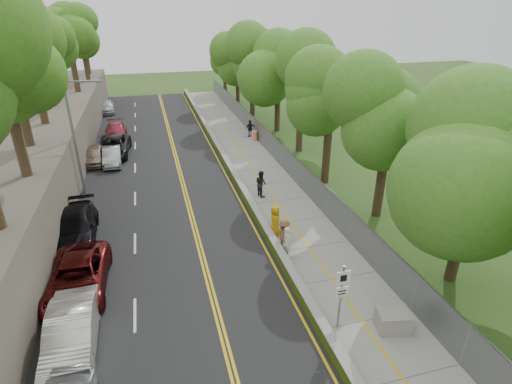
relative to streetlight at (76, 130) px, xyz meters
name	(u,v)px	position (x,y,z in m)	size (l,w,h in m)	color
ground	(290,288)	(10.46, -14.00, -4.64)	(140.00, 140.00, 0.00)	#33511E
road	(159,180)	(5.06, 1.00, -4.62)	(11.20, 66.00, 0.04)	black
sidewalk	(258,169)	(13.01, 1.00, -4.61)	(4.20, 66.00, 0.05)	gray
jersey_barrier	(230,169)	(10.71, 1.00, -4.34)	(0.42, 66.00, 0.60)	#8CD314
rock_embankment	(39,166)	(-3.04, 1.00, -2.64)	(5.00, 66.00, 4.00)	#595147
chainlink_fence	(282,156)	(15.11, 1.00, -3.64)	(0.04, 66.00, 2.00)	slate
trees_embankment	(16,37)	(-2.54, 1.00, 5.86)	(6.40, 66.00, 13.00)	#478422
trees_fenceside	(313,80)	(17.46, 1.00, 2.36)	(7.00, 66.00, 14.00)	#4C8929
streetlight	(76,130)	(0.00, 0.00, 0.00)	(2.52, 0.22, 8.00)	gray
signpost	(342,291)	(11.51, -17.02, -2.68)	(0.62, 0.09, 3.10)	gray
construction_barrel	(254,136)	(14.76, 8.46, -4.10)	(0.60, 0.60, 0.99)	#CA3C00
concrete_block	(393,320)	(13.66, -17.69, -4.15)	(1.32, 0.99, 0.88)	gray
car_1	(71,333)	(1.00, -15.36, -3.79)	(1.72, 4.94, 1.63)	white
car_2	(78,277)	(0.79, -11.63, -3.82)	(2.57, 5.58, 1.55)	#541010
car_3	(75,227)	(0.09, -6.69, -3.79)	(2.26, 5.55, 1.61)	black
car_4	(95,155)	(0.04, 6.09, -3.90)	(1.65, 4.11, 1.40)	tan
car_5	(112,156)	(1.46, 5.50, -3.92)	(1.44, 4.13, 1.36)	#98999F
car_6	(113,146)	(1.46, 7.73, -3.80)	(2.67, 5.78, 1.61)	black
car_7	(116,132)	(1.46, 12.77, -3.87)	(2.05, 5.05, 1.47)	maroon
car_8	(106,107)	(-0.14, 24.36, -3.85)	(1.78, 4.43, 1.51)	silver
painter_0	(275,221)	(11.21, -9.25, -3.64)	(0.93, 0.60, 1.90)	#C08F0E
painter_1	(288,242)	(11.21, -11.49, -3.70)	(0.65, 0.43, 1.79)	white
painter_2	(261,183)	(11.91, -3.87, -3.66)	(0.90, 0.70, 1.86)	black
painter_3	(284,235)	(11.21, -10.79, -3.66)	(1.20, 0.69, 1.85)	brown
person_far	(250,128)	(14.66, 9.77, -3.72)	(1.01, 0.42, 1.73)	black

